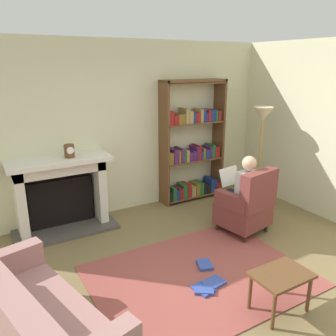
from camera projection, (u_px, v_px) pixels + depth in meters
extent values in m
plane|color=olive|center=(215.00, 291.00, 3.67)|extent=(14.00, 14.00, 0.00)
cube|color=beige|center=(120.00, 129.00, 5.39)|extent=(5.60, 0.10, 2.70)
cube|color=beige|center=(302.00, 127.00, 5.57)|extent=(0.10, 5.20, 2.70)
cube|color=#93453F|center=(199.00, 276.00, 3.92)|extent=(2.40, 1.80, 0.01)
cube|color=#4C4742|center=(66.00, 229.00, 4.97)|extent=(1.43, 0.64, 0.05)
cube|color=black|center=(60.00, 201.00, 5.04)|extent=(0.91, 0.20, 0.70)
cube|color=silver|center=(20.00, 203.00, 4.65)|extent=(0.12, 0.44, 1.03)
cube|color=silver|center=(99.00, 189.00, 5.17)|extent=(0.12, 0.44, 1.03)
cube|color=silver|center=(59.00, 167.00, 4.78)|extent=(1.23, 0.44, 0.16)
cube|color=silver|center=(59.00, 161.00, 4.70)|extent=(1.39, 0.56, 0.06)
cylinder|color=brown|center=(69.00, 151.00, 4.72)|extent=(0.14, 0.14, 0.18)
cylinder|color=white|center=(70.00, 150.00, 4.66)|extent=(0.10, 0.01, 0.10)
cube|color=brown|center=(164.00, 145.00, 5.63)|extent=(0.04, 0.32, 2.09)
cube|color=brown|center=(218.00, 138.00, 6.16)|extent=(0.04, 0.32, 2.09)
cube|color=brown|center=(194.00, 81.00, 5.59)|extent=(1.16, 0.32, 0.04)
cube|color=brown|center=(191.00, 195.00, 6.18)|extent=(1.12, 0.32, 0.02)
cube|color=black|center=(168.00, 195.00, 5.91)|extent=(0.07, 0.26, 0.17)
cube|color=#1E592D|center=(171.00, 193.00, 5.94)|extent=(0.06, 0.26, 0.23)
cube|color=navy|center=(175.00, 194.00, 5.98)|extent=(0.06, 0.26, 0.17)
cube|color=maroon|center=(178.00, 192.00, 6.01)|extent=(0.07, 0.26, 0.19)
cube|color=#1E592D|center=(182.00, 190.00, 6.04)|extent=(0.08, 0.26, 0.24)
cube|color=maroon|center=(186.00, 189.00, 6.08)|extent=(0.08, 0.26, 0.23)
cube|color=#997F4C|center=(190.00, 190.00, 6.13)|extent=(0.09, 0.26, 0.19)
cube|color=brown|center=(195.00, 188.00, 6.17)|extent=(0.08, 0.26, 0.22)
cube|color=#1E592D|center=(199.00, 187.00, 6.21)|extent=(0.07, 0.26, 0.22)
cube|color=black|center=(202.00, 187.00, 6.25)|extent=(0.05, 0.26, 0.19)
cube|color=black|center=(205.00, 187.00, 6.29)|extent=(0.08, 0.26, 0.17)
cube|color=navy|center=(209.00, 184.00, 6.32)|extent=(0.07, 0.26, 0.25)
cube|color=navy|center=(212.00, 184.00, 6.35)|extent=(0.04, 0.26, 0.24)
cube|color=maroon|center=(214.00, 185.00, 6.39)|extent=(0.06, 0.26, 0.16)
cube|color=brown|center=(192.00, 160.00, 5.99)|extent=(1.12, 0.32, 0.02)
cube|color=brown|center=(168.00, 158.00, 5.72)|extent=(0.08, 0.26, 0.20)
cube|color=#4C1E59|center=(173.00, 156.00, 5.75)|extent=(0.09, 0.26, 0.23)
cube|color=brown|center=(176.00, 156.00, 5.79)|extent=(0.04, 0.26, 0.22)
cube|color=#4C1E59|center=(179.00, 155.00, 5.81)|extent=(0.06, 0.26, 0.25)
cube|color=#1E592D|center=(182.00, 155.00, 5.84)|extent=(0.04, 0.26, 0.20)
cube|color=#997F4C|center=(184.00, 155.00, 5.87)|extent=(0.05, 0.26, 0.20)
cube|color=#4C1E59|center=(188.00, 156.00, 5.91)|extent=(0.07, 0.26, 0.16)
cube|color=#4C1E59|center=(191.00, 155.00, 5.94)|extent=(0.06, 0.26, 0.17)
cube|color=#4C1E59|center=(194.00, 153.00, 5.96)|extent=(0.04, 0.26, 0.24)
cube|color=maroon|center=(196.00, 152.00, 5.98)|extent=(0.05, 0.26, 0.25)
cube|color=navy|center=(199.00, 154.00, 6.02)|extent=(0.04, 0.26, 0.16)
cube|color=brown|center=(201.00, 153.00, 6.03)|extent=(0.05, 0.26, 0.19)
cube|color=navy|center=(204.00, 153.00, 6.07)|extent=(0.08, 0.26, 0.16)
cube|color=#4C1E59|center=(207.00, 152.00, 6.10)|extent=(0.05, 0.26, 0.20)
cube|color=#1E592D|center=(210.00, 150.00, 6.12)|extent=(0.06, 0.26, 0.23)
cube|color=maroon|center=(213.00, 151.00, 6.17)|extent=(0.09, 0.26, 0.19)
cube|color=brown|center=(193.00, 123.00, 5.80)|extent=(1.12, 0.32, 0.02)
cube|color=maroon|center=(168.00, 118.00, 5.52)|extent=(0.08, 0.26, 0.23)
cube|color=maroon|center=(173.00, 119.00, 5.57)|extent=(0.09, 0.26, 0.16)
cube|color=brown|center=(177.00, 119.00, 5.61)|extent=(0.07, 0.26, 0.16)
cube|color=brown|center=(180.00, 118.00, 5.64)|extent=(0.05, 0.26, 0.17)
cube|color=#997F4C|center=(184.00, 116.00, 5.66)|extent=(0.06, 0.26, 0.25)
cube|color=#997F4C|center=(188.00, 117.00, 5.70)|extent=(0.07, 0.26, 0.20)
cube|color=navy|center=(191.00, 117.00, 5.73)|extent=(0.04, 0.26, 0.18)
cube|color=maroon|center=(194.00, 117.00, 5.77)|extent=(0.09, 0.26, 0.17)
cube|color=#997F4C|center=(198.00, 115.00, 5.80)|extent=(0.06, 0.26, 0.22)
cube|color=navy|center=(201.00, 115.00, 5.83)|extent=(0.05, 0.26, 0.21)
cube|color=#4C1E59|center=(203.00, 117.00, 5.86)|extent=(0.04, 0.26, 0.16)
cube|color=maroon|center=(206.00, 115.00, 5.88)|extent=(0.05, 0.26, 0.20)
cube|color=navy|center=(209.00, 115.00, 5.91)|extent=(0.09, 0.26, 0.20)
cube|color=#1E592D|center=(213.00, 115.00, 5.95)|extent=(0.04, 0.26, 0.18)
cube|color=maroon|center=(216.00, 115.00, 5.98)|extent=(0.06, 0.26, 0.17)
cube|color=brown|center=(194.00, 83.00, 5.60)|extent=(1.12, 0.32, 0.02)
cylinder|color=#331E14|center=(240.00, 217.00, 5.31)|extent=(0.05, 0.05, 0.12)
cylinder|color=#331E14|center=(218.00, 226.00, 4.99)|extent=(0.05, 0.05, 0.12)
cylinder|color=#331E14|center=(266.00, 227.00, 4.96)|extent=(0.05, 0.05, 0.12)
cylinder|color=#331E14|center=(244.00, 239.00, 4.64)|extent=(0.05, 0.05, 0.12)
cube|color=brown|center=(243.00, 214.00, 4.91)|extent=(0.74, 0.70, 0.30)
cube|color=brown|center=(259.00, 191.00, 4.61)|extent=(0.66, 0.27, 0.55)
cube|color=brown|center=(255.00, 192.00, 5.00)|extent=(0.21, 0.55, 0.22)
cube|color=brown|center=(232.00, 202.00, 4.67)|extent=(0.21, 0.55, 0.22)
cube|color=silver|center=(247.00, 189.00, 4.76)|extent=(0.35, 0.25, 0.50)
sphere|color=#D8AD8C|center=(249.00, 163.00, 4.65)|extent=(0.20, 0.20, 0.20)
cube|color=#191E3F|center=(239.00, 196.00, 5.01)|extent=(0.19, 0.42, 0.12)
cube|color=#191E3F|center=(232.00, 199.00, 4.91)|extent=(0.19, 0.42, 0.12)
cylinder|color=#191E3F|center=(228.00, 209.00, 5.23)|extent=(0.10, 0.10, 0.42)
cylinder|color=#191E3F|center=(221.00, 212.00, 5.13)|extent=(0.10, 0.10, 0.42)
cube|color=white|center=(229.00, 176.00, 4.97)|extent=(0.37, 0.17, 0.25)
cube|color=#A2726F|center=(45.00, 334.00, 2.83)|extent=(1.10, 1.82, 0.40)
cube|color=#A2726F|center=(4.00, 307.00, 2.52)|extent=(0.62, 1.70, 0.45)
cube|color=#A2726F|center=(5.00, 263.00, 3.26)|extent=(0.72, 0.33, 0.24)
cube|color=brown|center=(281.00, 275.00, 3.27)|extent=(0.56, 0.39, 0.03)
cylinder|color=brown|center=(274.00, 311.00, 3.09)|extent=(0.04, 0.04, 0.39)
cylinder|color=brown|center=(309.00, 294.00, 3.32)|extent=(0.04, 0.04, 0.39)
cylinder|color=brown|center=(250.00, 292.00, 3.35)|extent=(0.04, 0.04, 0.39)
cylinder|color=brown|center=(284.00, 278.00, 3.57)|extent=(0.04, 0.04, 0.39)
cube|color=#334CA5|center=(214.00, 283.00, 3.76)|extent=(0.26, 0.21, 0.03)
cube|color=#334CA5|center=(205.00, 265.00, 4.09)|extent=(0.23, 0.26, 0.04)
cube|color=#334CA5|center=(203.00, 289.00, 3.66)|extent=(0.20, 0.25, 0.03)
cube|color=#334CA5|center=(204.00, 290.00, 3.64)|extent=(0.25, 0.24, 0.04)
cylinder|color=#B7933F|center=(256.00, 203.00, 5.92)|extent=(0.24, 0.24, 0.03)
cylinder|color=#B7933F|center=(259.00, 163.00, 5.71)|extent=(0.03, 0.03, 1.44)
cone|color=beige|center=(263.00, 114.00, 5.46)|extent=(0.32, 0.32, 0.22)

